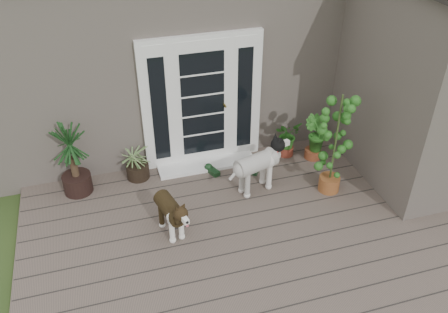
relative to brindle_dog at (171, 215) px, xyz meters
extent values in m
cube|color=#6B5B4C|center=(1.06, -0.60, -0.37)|extent=(6.20, 4.60, 0.12)
cube|color=#665E54|center=(1.06, 3.65, 1.12)|extent=(7.40, 4.00, 3.10)
cube|color=#665E54|center=(3.96, 0.50, 1.12)|extent=(1.60, 2.40, 3.10)
cube|color=white|center=(0.86, 1.60, 0.76)|extent=(1.90, 0.14, 2.15)
cube|color=white|center=(0.86, 1.40, -0.29)|extent=(1.60, 0.40, 0.05)
imported|color=#2D641C|center=(2.24, 1.32, -0.05)|extent=(0.56, 0.56, 0.54)
imported|color=#16501A|center=(2.63, 1.11, -0.03)|extent=(0.53, 0.53, 0.57)
imported|color=#184C15|center=(3.42, 1.40, 0.00)|extent=(0.52, 0.52, 0.62)
camera|label=1|loc=(-0.67, -4.73, 4.16)|focal=37.65mm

